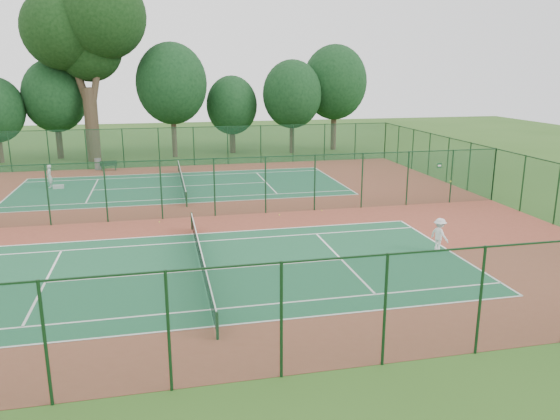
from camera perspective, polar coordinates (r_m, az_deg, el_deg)
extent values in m
plane|color=#2C5219|center=(32.71, -9.46, -0.77)|extent=(120.00, 120.00, 0.00)
cube|color=brown|center=(32.71, -9.46, -0.76)|extent=(40.00, 36.00, 0.01)
cube|color=#1B5736|center=(24.15, -8.19, -6.26)|extent=(23.77, 10.97, 0.01)
cube|color=#1C593A|center=(41.46, -10.19, 2.47)|extent=(23.77, 10.97, 0.01)
cube|color=#17472E|center=(50.03, -10.77, 6.51)|extent=(40.00, 0.02, 3.50)
cube|color=#14381E|center=(49.83, -10.86, 8.45)|extent=(40.00, 0.05, 0.05)
cube|color=#17452E|center=(15.22, -5.64, -11.98)|extent=(40.00, 0.02, 3.50)
cube|color=#123319|center=(14.54, -5.81, -5.94)|extent=(40.00, 0.05, 0.05)
cube|color=#1C552D|center=(38.78, 21.44, 3.47)|extent=(0.02, 36.00, 3.50)
cube|color=#13361A|center=(38.52, 21.67, 5.96)|extent=(0.05, 36.00, 0.05)
cube|color=#17472A|center=(32.30, -9.59, 2.23)|extent=(40.00, 0.02, 3.50)
cube|color=#153C21|center=(31.98, -9.71, 5.22)|extent=(40.00, 0.05, 0.05)
cylinder|color=#13351A|center=(18.10, -6.58, -11.94)|extent=(0.10, 0.10, 0.97)
cylinder|color=#13351A|center=(30.08, -9.20, -1.15)|extent=(0.10, 0.10, 0.97)
cube|color=black|center=(23.98, -8.23, -5.21)|extent=(0.02, 12.80, 0.85)
cube|color=white|center=(23.84, -8.27, -4.22)|extent=(0.04, 12.80, 0.06)
cylinder|color=#13341A|center=(35.11, -9.74, 1.09)|extent=(0.10, 0.10, 0.97)
cylinder|color=#13341A|center=(47.65, -10.58, 4.59)|extent=(0.10, 0.10, 0.97)
cube|color=black|center=(41.36, -10.22, 3.10)|extent=(0.02, 12.80, 0.85)
cube|color=white|center=(41.28, -10.25, 3.69)|extent=(0.04, 12.80, 0.06)
imported|color=silver|center=(27.24, 16.33, -2.48)|extent=(0.88, 1.18, 1.62)
imported|color=silver|center=(43.56, -22.97, 3.27)|extent=(0.47, 0.66, 1.71)
cylinder|color=gray|center=(50.08, -18.50, 4.57)|extent=(0.67, 0.67, 0.98)
cube|color=black|center=(49.42, -18.12, 4.15)|extent=(0.12, 0.38, 0.42)
cube|color=black|center=(49.45, -16.81, 4.26)|extent=(0.12, 0.38, 0.42)
cube|color=black|center=(49.39, -17.48, 4.47)|extent=(1.45, 0.57, 0.05)
cube|color=black|center=(49.17, -17.49, 4.68)|extent=(1.41, 0.22, 0.42)
cube|color=silver|center=(43.15, -22.15, 2.27)|extent=(0.75, 0.29, 0.28)
sphere|color=#D2F438|center=(32.65, -0.07, -0.51)|extent=(0.08, 0.08, 0.08)
sphere|color=gold|center=(33.76, 4.38, -0.05)|extent=(0.07, 0.07, 0.07)
sphere|color=#CCE234|center=(31.93, -12.48, -1.22)|extent=(0.07, 0.07, 0.07)
cylinder|color=#3D2F21|center=(54.79, -19.06, 8.42)|extent=(1.26, 1.26, 6.86)
cylinder|color=#3D2F21|center=(55.01, -20.57, 13.71)|extent=(2.33, 0.69, 6.82)
cylinder|color=#3D2F21|center=(54.22, -18.46, 14.24)|extent=(2.17, 0.64, 7.40)
sphere|color=black|center=(55.23, -21.75, 17.18)|extent=(7.32, 7.32, 7.32)
sphere|color=black|center=(54.35, -18.08, 18.75)|extent=(7.78, 7.78, 7.78)
sphere|color=black|center=(55.46, -19.32, 15.59)|extent=(5.95, 5.95, 5.95)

